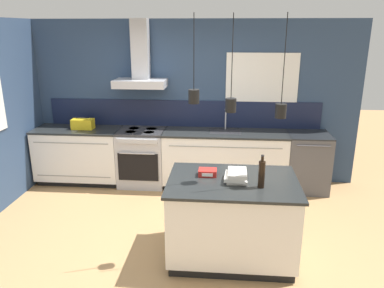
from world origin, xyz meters
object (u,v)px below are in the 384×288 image
(book_stack, at_px, (236,176))
(yellow_toolbox, at_px, (83,124))
(dishwasher, at_px, (307,162))
(red_supply_box, at_px, (208,172))
(oven_range, at_px, (142,157))
(bottle_on_island, at_px, (262,174))

(book_stack, xyz_separation_m, yellow_toolbox, (-2.40, 1.95, 0.02))
(dishwasher, distance_m, book_stack, 2.33)
(red_supply_box, height_order, yellow_toolbox, yellow_toolbox)
(oven_range, xyz_separation_m, book_stack, (1.45, -1.94, 0.51))
(bottle_on_island, bearing_deg, dishwasher, 66.28)
(dishwasher, bearing_deg, oven_range, -179.91)
(red_supply_box, distance_m, yellow_toolbox, 2.77)
(oven_range, distance_m, bottle_on_island, 2.76)
(bottle_on_island, height_order, book_stack, bottle_on_island)
(red_supply_box, bearing_deg, bottle_on_island, -26.37)
(oven_range, relative_size, red_supply_box, 4.61)
(bottle_on_island, xyz_separation_m, yellow_toolbox, (-2.64, 2.09, -0.07))
(dishwasher, relative_size, yellow_toolbox, 2.68)
(oven_range, height_order, red_supply_box, red_supply_box)
(oven_range, xyz_separation_m, red_supply_box, (1.14, -1.81, 0.49))
(bottle_on_island, height_order, red_supply_box, bottle_on_island)
(oven_range, xyz_separation_m, bottle_on_island, (1.70, -2.09, 0.60))
(dishwasher, distance_m, red_supply_box, 2.39)
(yellow_toolbox, bearing_deg, dishwasher, -0.00)
(red_supply_box, bearing_deg, oven_range, 122.19)
(bottle_on_island, relative_size, yellow_toolbox, 1.02)
(red_supply_box, bearing_deg, dishwasher, 50.92)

